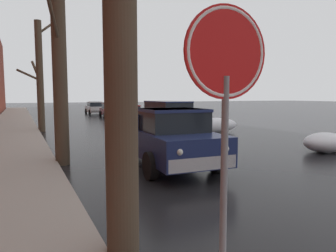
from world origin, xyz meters
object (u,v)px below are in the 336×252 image
Objects in this scene: pickup_truck_darkblue_approaching_near_lane at (165,136)px; sedan_maroon_parked_far_down_block at (111,110)px; sedan_red_parked_kerbside_mid at (127,114)px; sedan_white_queued_behind_truck at (95,108)px; bare_tree_second_along_sidewalk at (60,43)px; stop_sign_at_corner at (226,85)px; suv_darkblue_parked_kerbside_close at (168,116)px; bare_tree_mid_block at (40,75)px.

sedan_maroon_parked_far_down_block is at bearing 79.20° from pickup_truck_darkblue_approaching_near_lane.
sedan_red_parked_kerbside_mid is 13.33m from sedan_white_queued_behind_truck.
bare_tree_second_along_sidewalk reaches higher than pickup_truck_darkblue_approaching_near_lane.
sedan_maroon_parked_far_down_block is (0.65, 6.93, -0.00)m from sedan_red_parked_kerbside_mid.
sedan_red_parked_kerbside_mid is at bearing -92.25° from sedan_white_queued_behind_truck.
pickup_truck_darkblue_approaching_near_lane is 1.32× the size of sedan_red_parked_kerbside_mid.
bare_tree_second_along_sidewalk is 1.70× the size of sedan_red_parked_kerbside_mid.
stop_sign_at_corner is (-5.72, -20.12, 1.47)m from sedan_red_parked_kerbside_mid.
sedan_maroon_parked_far_down_block is 1.51× the size of stop_sign_at_corner.
sedan_maroon_parked_far_down_block is at bearing -88.82° from sedan_white_queued_behind_truck.
pickup_truck_darkblue_approaching_near_lane is 1.87× the size of stop_sign_at_corner.
suv_darkblue_parked_kerbside_close reaches higher than sedan_white_queued_behind_truck.
pickup_truck_darkblue_approaching_near_lane is at bearing -75.87° from bare_tree_mid_block.
sedan_white_queued_behind_truck is at bearing 91.18° from sedan_maroon_parked_far_down_block.
bare_tree_mid_block is at bearing -125.78° from sedan_maroon_parked_far_down_block.
sedan_white_queued_behind_truck is at bearing 81.99° from pickup_truck_darkblue_approaching_near_lane.
stop_sign_at_corner is (-6.37, -27.06, 1.47)m from sedan_maroon_parked_far_down_block.
sedan_maroon_parked_far_down_block is at bearing 88.88° from suv_darkblue_parked_kerbside_close.
sedan_white_queued_behind_truck is at bearing 67.18° from bare_tree_mid_block.
bare_tree_second_along_sidewalk is 26.71m from sedan_white_queued_behind_truck.
pickup_truck_darkblue_approaching_near_lane is (2.82, -1.31, -2.79)m from bare_tree_second_along_sidewalk.
suv_darkblue_parked_kerbside_close is 15.22m from stop_sign_at_corner.
suv_darkblue_parked_kerbside_close is at bearing -90.37° from sedan_white_queued_behind_truck.
sedan_white_queued_behind_truck is (6.63, 25.71, -2.92)m from bare_tree_second_along_sidewalk.
stop_sign_at_corner is at bearing -88.72° from bare_tree_mid_block.
pickup_truck_darkblue_approaching_near_lane is 8.33m from suv_darkblue_parked_kerbside_close.
sedan_white_queued_behind_truck is at bearing 79.42° from stop_sign_at_corner.
suv_darkblue_parked_kerbside_close is 1.05× the size of sedan_white_queued_behind_truck.
sedan_maroon_parked_far_down_block is (6.77, 9.39, -2.58)m from bare_tree_mid_block.
bare_tree_second_along_sidewalk is 9.35m from suv_darkblue_parked_kerbside_close.
stop_sign_at_corner is at bearing -105.87° from sedan_red_parked_kerbside_mid.
stop_sign_at_corner reaches higher than suv_darkblue_parked_kerbside_close.
sedan_maroon_parked_far_down_block is 0.98× the size of sedan_white_queued_behind_truck.
sedan_red_parked_kerbside_mid is (-0.40, 6.24, -0.24)m from suv_darkblue_parked_kerbside_close.
bare_tree_second_along_sidewalk is 1.55× the size of sedan_white_queued_behind_truck.
bare_tree_second_along_sidewalk is 2.40× the size of stop_sign_at_corner.
sedan_red_parked_kerbside_mid is (6.11, 2.45, -2.58)m from bare_tree_mid_block.
pickup_truck_darkblue_approaching_near_lane is at bearing -103.46° from sedan_red_parked_kerbside_mid.
bare_tree_mid_block is at bearing 149.84° from suv_darkblue_parked_kerbside_close.
bare_tree_mid_block is at bearing -158.12° from sedan_red_parked_kerbside_mid.
bare_tree_mid_block reaches higher than sedan_maroon_parked_far_down_block.
suv_darkblue_parked_kerbside_close is at bearing -91.12° from sedan_maroon_parked_far_down_block.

